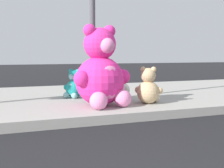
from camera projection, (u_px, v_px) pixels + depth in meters
name	position (u px, v px, depth m)	size (l,w,h in m)	color
sidewalk	(36.00, 101.00, 6.19)	(28.00, 4.40, 0.15)	#9E9B93
sign_pole	(92.00, 13.00, 5.61)	(0.56, 0.11, 3.20)	#4C4C51
plush_pink_large	(101.00, 74.00, 5.17)	(1.08, 1.00, 1.42)	#F22D93
plush_tan	(148.00, 89.00, 5.43)	(0.48, 0.49, 0.68)	tan
plush_teal	(74.00, 86.00, 6.16)	(0.43, 0.43, 0.60)	teal
plush_white	(121.00, 88.00, 5.95)	(0.44, 0.40, 0.58)	white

